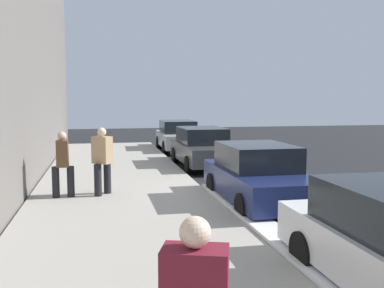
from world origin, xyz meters
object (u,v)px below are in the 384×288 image
at_px(parked_car_silver, 178,136).
at_px(parked_car_charcoal, 203,148).
at_px(pedestrian_tan_coat, 102,159).
at_px(parked_car_navy, 259,175).
at_px(pedestrian_brown_coat, 63,162).

bearing_deg(parked_car_silver, parked_car_charcoal, 0.16).
xyz_separation_m(parked_car_silver, pedestrian_tan_coat, (10.28, -3.78, 0.32)).
distance_m(parked_car_charcoal, parked_car_navy, 6.29).
relative_size(parked_car_navy, pedestrian_brown_coat, 2.52).
xyz_separation_m(parked_car_charcoal, parked_car_navy, (6.29, -0.05, -0.00)).
distance_m(pedestrian_brown_coat, pedestrian_tan_coat, 0.98).
bearing_deg(parked_car_silver, pedestrian_tan_coat, -20.18).
xyz_separation_m(parked_car_charcoal, pedestrian_brown_coat, (5.00, -4.77, 0.28)).
bearing_deg(parked_car_charcoal, pedestrian_tan_coat, -37.74).
height_order(parked_car_navy, pedestrian_brown_coat, pedestrian_brown_coat).
bearing_deg(pedestrian_tan_coat, parked_car_navy, 69.65).
relative_size(parked_car_silver, parked_car_navy, 1.05).
height_order(pedestrian_brown_coat, pedestrian_tan_coat, pedestrian_tan_coat).
bearing_deg(pedestrian_brown_coat, parked_car_silver, 155.38).
xyz_separation_m(parked_car_navy, pedestrian_tan_coat, (-1.39, -3.75, 0.32)).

